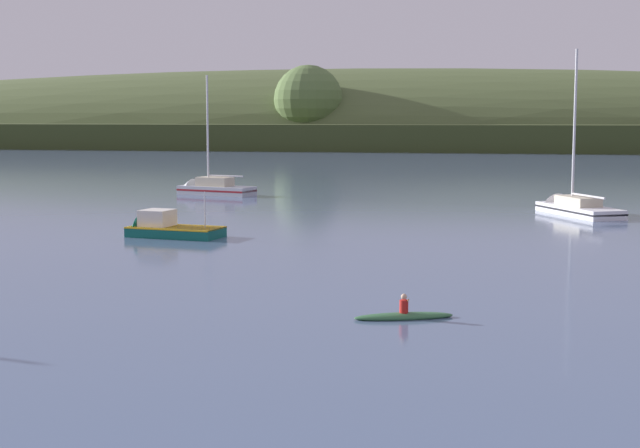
% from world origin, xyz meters
% --- Properties ---
extents(far_shoreline_hill, '(546.84, 124.75, 39.98)m').
position_xyz_m(far_shoreline_hill, '(-47.83, 231.29, 0.39)').
color(far_shoreline_hill, '#35401E').
rests_on(far_shoreline_hill, ground).
extents(sailboat_near_mooring, '(7.03, 9.48, 13.53)m').
position_xyz_m(sailboat_near_mooring, '(6.40, 61.86, 0.20)').
color(sailboat_near_mooring, white).
rests_on(sailboat_near_mooring, ground).
extents(sailboat_far_left, '(8.48, 4.18, 12.15)m').
position_xyz_m(sailboat_far_left, '(-26.47, 70.76, 0.37)').
color(sailboat_far_left, '#ADB2BC').
rests_on(sailboat_far_left, ground).
extents(fishing_boat_moored, '(6.27, 3.09, 3.80)m').
position_xyz_m(fishing_boat_moored, '(-17.63, 41.53, 0.33)').
color(fishing_boat_moored, '#0F564C').
rests_on(fishing_boat_moored, ground).
extents(canoe_with_paddler, '(3.66, 2.17, 1.02)m').
position_xyz_m(canoe_with_paddler, '(0.41, 22.42, 0.10)').
color(canoe_with_paddler, '#33663D').
rests_on(canoe_with_paddler, ground).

